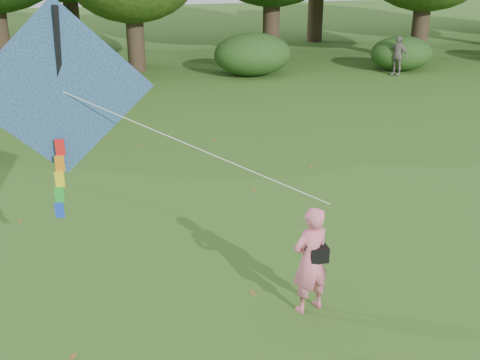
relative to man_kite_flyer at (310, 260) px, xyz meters
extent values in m
plane|color=#265114|center=(0.62, 0.24, -0.93)|extent=(100.00, 100.00, 0.00)
imported|color=#E06980|center=(0.00, 0.00, 0.00)|extent=(0.78, 0.63, 1.85)
imported|color=gray|center=(9.90, 16.66, -0.05)|extent=(0.93, 1.09, 1.75)
cube|color=black|center=(0.12, -0.03, 0.11)|extent=(0.30, 0.20, 0.26)
cylinder|color=black|center=(0.00, -0.04, 0.47)|extent=(0.33, 0.14, 0.47)
cube|color=#2859B0|center=(-3.63, 1.00, 2.74)|extent=(2.74, 0.47, 2.73)
cube|color=black|center=(-3.63, 1.03, 2.74)|extent=(0.23, 0.62, 2.47)
cylinder|color=white|center=(-1.69, 0.48, 1.86)|extent=(3.89, 1.07, 1.76)
cube|color=red|center=(-3.73, 1.02, 1.87)|extent=(0.14, 0.06, 0.26)
cube|color=orange|center=(-3.76, 1.02, 1.61)|extent=(0.14, 0.06, 0.26)
cube|color=yellow|center=(-3.79, 1.02, 1.35)|extent=(0.14, 0.06, 0.26)
cube|color=green|center=(-3.82, 1.02, 1.09)|extent=(0.14, 0.06, 0.26)
cube|color=blue|center=(-3.85, 1.02, 0.83)|extent=(0.14, 0.06, 0.26)
cylinder|color=#3A2D1E|center=(-1.38, 20.24, 0.65)|extent=(0.80, 0.80, 3.15)
cylinder|color=#3A2D1E|center=(5.62, 22.24, 0.91)|extent=(0.86, 0.86, 3.67)
cylinder|color=#3A2D1E|center=(12.62, 19.74, 0.79)|extent=(0.83, 0.83, 3.43)
cylinder|color=#3A2D1E|center=(-4.38, 27.74, 0.82)|extent=(0.84, 0.84, 3.50)
cylinder|color=#3A2D1E|center=(9.62, 26.74, 1.09)|extent=(0.90, 0.90, 4.02)
ellipsoid|color=#264919|center=(-3.38, 17.34, -0.21)|extent=(2.66, 2.09, 1.42)
ellipsoid|color=#264919|center=(3.62, 18.14, 0.01)|extent=(3.50, 2.75, 1.88)
ellipsoid|color=#264919|center=(10.62, 17.64, -0.14)|extent=(2.94, 2.31, 1.58)
cube|color=brown|center=(-2.97, 10.25, -0.92)|extent=(0.13, 0.10, 0.01)
cube|color=brown|center=(0.17, 9.18, -0.92)|extent=(0.14, 0.14, 0.01)
cube|color=brown|center=(-3.78, -0.38, -0.92)|extent=(0.13, 0.14, 0.01)
cube|color=brown|center=(2.29, 6.38, -0.92)|extent=(0.13, 0.10, 0.01)
cube|color=brown|center=(0.38, 5.18, -0.92)|extent=(0.08, 0.12, 0.01)
cube|color=brown|center=(-5.04, 4.59, -0.92)|extent=(0.10, 0.13, 0.01)
cube|color=brown|center=(0.85, 11.31, -0.92)|extent=(0.13, 0.14, 0.01)
cube|color=brown|center=(-0.78, 0.68, -0.92)|extent=(0.10, 0.13, 0.01)
cube|color=brown|center=(-2.05, 9.26, -0.92)|extent=(0.14, 0.14, 0.01)
camera|label=1|loc=(-3.02, -8.01, 4.80)|focal=45.00mm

